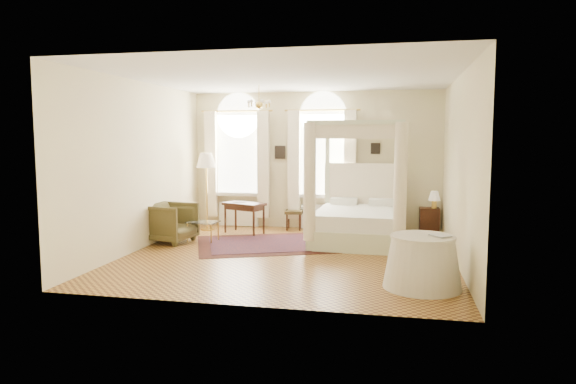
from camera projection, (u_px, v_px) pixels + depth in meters
name	position (u px, v px, depth m)	size (l,w,h in m)	color
ground	(290.00, 255.00, 9.65)	(6.00, 6.00, 0.00)	#AF7E32
room_walls	(290.00, 150.00, 9.44)	(6.00, 6.00, 6.00)	beige
window_left	(238.00, 167.00, 12.68)	(1.62, 0.27, 3.29)	white
window_right	(322.00, 168.00, 12.25)	(1.62, 0.27, 3.29)	white
chandelier	(259.00, 104.00, 10.70)	(0.51, 0.45, 0.50)	gold
wall_pictures	(318.00, 151.00, 12.33)	(2.54, 0.03, 0.39)	black
canopy_bed	(359.00, 215.00, 10.77)	(1.99, 2.41, 2.53)	beige
nightstand	(429.00, 221.00, 11.69)	(0.43, 0.39, 0.62)	#3D1C10
nightstand_lamp	(434.00, 197.00, 11.54)	(0.27, 0.27, 0.39)	gold
writing_desk	(244.00, 207.00, 11.83)	(1.06, 0.81, 0.71)	#3D1C10
laptop	(239.00, 202.00, 11.95)	(0.31, 0.20, 0.02)	black
stool	(294.00, 213.00, 12.33)	(0.43, 0.43, 0.47)	#4C3E20
armchair	(170.00, 223.00, 10.80)	(0.89, 0.92, 0.84)	#473E1E
coffee_table	(203.00, 224.00, 10.89)	(0.66, 0.49, 0.43)	silver
floor_lamp	(206.00, 164.00, 12.16)	(0.47, 0.47, 1.84)	gold
oriental_rug	(274.00, 244.00, 10.67)	(3.71, 3.23, 0.01)	#42180F
side_table	(422.00, 262.00, 7.51)	(1.14, 1.14, 0.78)	#EDE6CE
book	(435.00, 236.00, 7.35)	(0.21, 0.28, 0.03)	black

